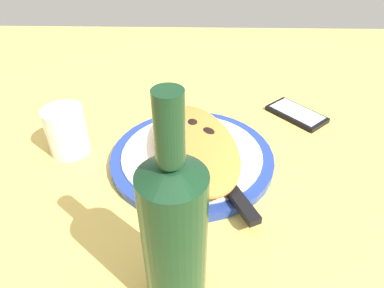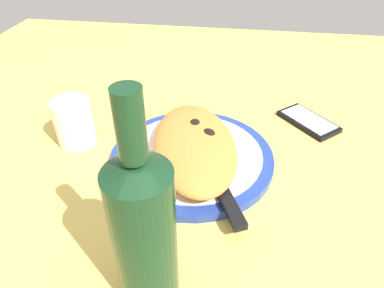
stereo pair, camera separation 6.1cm
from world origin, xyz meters
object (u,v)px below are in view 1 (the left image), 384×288
Objects in this scene: water_glass at (67,134)px; plate at (192,157)px; knife at (228,186)px; smartphone at (297,114)px; fork at (157,151)px; wine_bottle at (174,236)px; calzone at (195,145)px.

plate is at bearing 83.63° from water_glass.
smartphone is (-25.10, 16.58, -1.82)cm from knife.
fork is 0.59× the size of wine_bottle.
wine_bottle reaches higher than plate.
water_glass is at bearing -96.37° from plate.
calzone is 27.82cm from smartphone.
wine_bottle is at bearing 37.57° from water_glass.
calzone is 10.19cm from knife.
water_glass reaches higher than calzone.
knife is at bearing 32.65° from calzone.
plate is 23.41cm from water_glass.
plate reaches higher than smartphone.
water_glass is 0.32× the size of wine_bottle.
knife is at bearing 33.35° from plate.
smartphone is (-16.08, 28.75, -1.53)cm from fork.
fork reaches higher than plate.
plate is 27.67cm from smartphone.
water_glass is at bearing -73.49° from smartphone.
calzone is at bearing -147.35° from knife.
knife is (8.45, 5.41, -1.78)cm from calzone.
wine_bottle is (25.32, -1.69, 7.12)cm from calzone.
calzone is at bearing 85.11° from fork.
fork is at bearing -94.89° from calzone.
plate is 10.90cm from knife.
water_glass reaches higher than fork.
water_glass is at bearing -111.79° from knife.
calzone is 1.77× the size of fork.
fork is (-0.01, -6.24, 1.18)cm from plate.
knife is at bearing 53.45° from fork.
wine_bottle is (41.98, -23.68, 10.72)cm from smartphone.
knife is 30.14cm from smartphone.
smartphone is at bearing 150.57° from wine_bottle.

